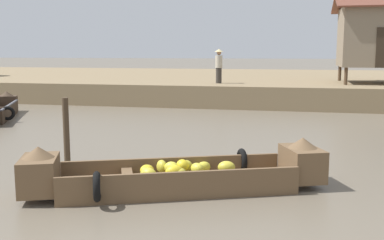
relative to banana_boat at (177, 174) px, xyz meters
The scene contains 6 objects.
ground_plane 4.31m from the banana_boat, 92.03° to the left, with size 300.00×300.00×0.00m, color #665B4C.
riverbank_strip 22.21m from the banana_boat, 90.39° to the left, with size 160.00×20.00×1.04m, color #7F6B4C.
banana_boat is the anchor object (origin of this frame).
stilt_house_left 17.37m from the banana_boat, 69.37° to the left, with size 4.33×4.00×4.30m.
vendor_person 14.41m from the banana_boat, 96.15° to the left, with size 0.44×0.44×1.66m.
mooring_post 3.25m from the banana_boat, 155.54° to the left, with size 0.14×0.14×1.56m, color #423323.
Camera 1 is at (2.24, -2.42, 2.60)m, focal length 43.27 mm.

